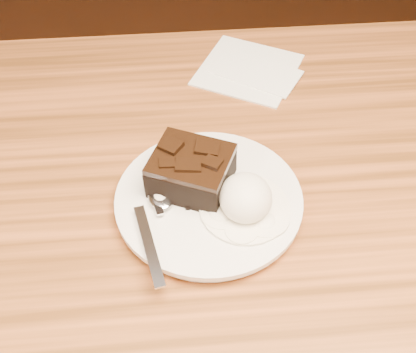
{
  "coord_description": "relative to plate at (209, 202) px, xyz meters",
  "views": [
    {
      "loc": [
        -0.07,
        -0.34,
        1.23
      ],
      "look_at": [
        -0.04,
        0.06,
        0.79
      ],
      "focal_mm": 46.97,
      "sensor_mm": 36.0,
      "label": 1
    }
  ],
  "objects": [
    {
      "name": "crumb_b",
      "position": [
        0.04,
        -0.04,
        0.01
      ],
      "size": [
        0.01,
        0.01,
        0.0
      ],
      "primitive_type": "cube",
      "rotation": [
        0.0,
        0.0,
        0.57
      ],
      "color": "black",
      "rests_on": "plate"
    },
    {
      "name": "brownie",
      "position": [
        -0.02,
        0.02,
        0.03
      ],
      "size": [
        0.11,
        0.1,
        0.04
      ],
      "primitive_type": "cube",
      "rotation": [
        0.0,
        0.0,
        -0.42
      ],
      "color": "black",
      "rests_on": "plate"
    },
    {
      "name": "crumb_c",
      "position": [
        0.04,
        -0.02,
        0.01
      ],
      "size": [
        0.01,
        0.01,
        0.0
      ],
      "primitive_type": "cube",
      "rotation": [
        0.0,
        0.0,
        0.36
      ],
      "color": "black",
      "rests_on": "plate"
    },
    {
      "name": "plate",
      "position": [
        0.0,
        0.0,
        0.0
      ],
      "size": [
        0.21,
        0.21,
        0.02
      ],
      "primitive_type": "cylinder",
      "color": "silver",
      "rests_on": "dining_table"
    },
    {
      "name": "napkin",
      "position": [
        0.08,
        0.25,
        -0.01
      ],
      "size": [
        0.18,
        0.18,
        0.01
      ],
      "primitive_type": "cube",
      "rotation": [
        0.0,
        0.0,
        -0.49
      ],
      "color": "white",
      "rests_on": "dining_table"
    },
    {
      "name": "spoon",
      "position": [
        -0.05,
        -0.0,
        0.01
      ],
      "size": [
        0.06,
        0.16,
        0.01
      ],
      "primitive_type": null,
      "rotation": [
        0.0,
        0.0,
        0.2
      ],
      "color": "silver",
      "rests_on": "plate"
    },
    {
      "name": "melt_puddle",
      "position": [
        0.04,
        -0.02,
        0.01
      ],
      "size": [
        0.1,
        0.1,
        0.0
      ],
      "primitive_type": "cylinder",
      "color": "white",
      "rests_on": "plate"
    },
    {
      "name": "ice_cream_scoop",
      "position": [
        0.04,
        -0.02,
        0.03
      ],
      "size": [
        0.06,
        0.06,
        0.05
      ],
      "primitive_type": "ellipsoid",
      "color": "white",
      "rests_on": "plate"
    },
    {
      "name": "crumb_a",
      "position": [
        -0.02,
        -0.01,
        0.01
      ],
      "size": [
        0.01,
        0.01,
        0.0
      ],
      "primitive_type": "cube",
      "rotation": [
        0.0,
        0.0,
        1.46
      ],
      "color": "black",
      "rests_on": "plate"
    }
  ]
}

